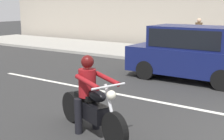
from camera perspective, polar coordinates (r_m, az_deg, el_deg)
motorcycle_with_rider_crimson at (r=5.95m, az=-4.00°, el=-5.97°), size 2.12×0.97×1.54m
parked_hatchback_navy at (r=10.50m, az=14.42°, el=3.22°), size 4.08×1.76×1.80m
pedestrian_bystander at (r=15.78m, az=15.75°, el=6.70°), size 0.34×0.34×1.71m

